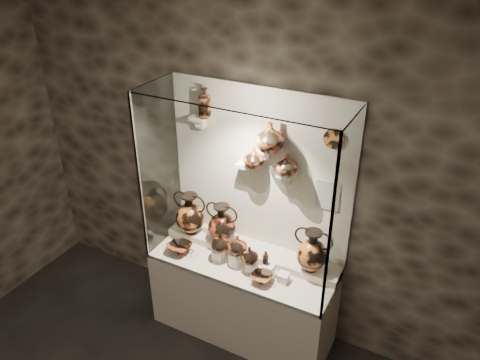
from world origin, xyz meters
name	(u,v)px	position (x,y,z in m)	size (l,w,h in m)	color
wall_back	(260,174)	(0.00, 2.50, 1.60)	(5.00, 0.02, 3.20)	#2B221B
plinth	(243,299)	(0.00, 2.18, 0.40)	(1.70, 0.60, 0.80)	beige
front_tier	(243,265)	(0.00, 2.18, 0.82)	(1.68, 0.58, 0.03)	beige
rear_tier	(251,251)	(0.00, 2.35, 0.85)	(1.70, 0.25, 0.10)	beige
back_panel	(259,174)	(0.00, 2.50, 1.60)	(1.70, 0.03, 1.60)	beige
glass_front	(225,207)	(0.00, 1.88, 1.60)	(1.70, 0.01, 1.60)	white
glass_left	(159,168)	(-0.85, 2.18, 1.60)	(0.01, 0.60, 1.60)	white
glass_right	(343,216)	(0.85, 2.18, 1.60)	(0.01, 0.60, 1.60)	white
glass_top	(243,97)	(0.00, 2.18, 2.40)	(1.70, 0.60, 0.01)	white
frame_post_left	(140,182)	(-0.84, 1.89, 1.60)	(0.02, 0.02, 1.60)	gray
frame_post_right	(330,236)	(0.84, 1.89, 1.60)	(0.02, 0.02, 1.60)	gray
pedestal_a	(219,255)	(-0.22, 2.13, 0.88)	(0.09, 0.09, 0.10)	silver
pedestal_b	(235,259)	(-0.05, 2.13, 0.90)	(0.09, 0.09, 0.13)	silver
pedestal_c	(252,267)	(0.12, 2.13, 0.88)	(0.09, 0.09, 0.09)	silver
pedestal_d	(269,271)	(0.28, 2.13, 0.89)	(0.09, 0.09, 0.12)	silver
pedestal_e	(284,277)	(0.42, 2.13, 0.87)	(0.09, 0.09, 0.08)	silver
bracket_ul	(199,118)	(-0.55, 2.42, 2.05)	(0.14, 0.12, 0.04)	beige
bracket_ca	(245,165)	(-0.10, 2.42, 1.70)	(0.14, 0.12, 0.04)	beige
bracket_cb	(267,148)	(0.10, 2.42, 1.90)	(0.10, 0.12, 0.04)	beige
bracket_cc	(286,174)	(0.28, 2.42, 1.70)	(0.14, 0.12, 0.04)	beige
amphora_left	(190,213)	(-0.63, 2.30, 1.11)	(0.33, 0.33, 0.42)	#A6511F
amphora_mid	(222,223)	(-0.29, 2.31, 1.10)	(0.31, 0.31, 0.39)	#98371A
amphora_right	(312,250)	(0.60, 2.31, 1.10)	(0.32, 0.32, 0.40)	#A6511F
jug_a	(221,242)	(-0.20, 2.14, 1.02)	(0.18, 0.18, 0.19)	#A6511F
jug_b	(238,245)	(-0.03, 2.15, 1.05)	(0.17, 0.17, 0.18)	#98371A
jug_c	(250,255)	(0.10, 2.12, 1.00)	(0.16, 0.16, 0.17)	#A6511F
lekythos_small	(266,257)	(0.24, 2.14, 1.02)	(0.06, 0.06, 0.14)	#98371A
kylix_left	(180,247)	(-0.59, 2.05, 0.89)	(0.28, 0.24, 0.11)	#98371A
kylix_right	(262,278)	(0.26, 2.03, 0.88)	(0.23, 0.20, 0.09)	#A6511F
lekythos_tall	(205,101)	(-0.48, 2.41, 2.21)	(0.12, 0.12, 0.29)	#A6511F
ovoid_vase_a	(254,157)	(0.00, 2.38, 1.81)	(0.18, 0.18, 0.18)	#98371A
ovoid_vase_b	(270,137)	(0.15, 2.35, 2.04)	(0.24, 0.24, 0.25)	#98371A
ovoid_vase_c	(287,165)	(0.30, 2.38, 1.81)	(0.18, 0.18, 0.19)	#98371A
wall_plate	(334,139)	(0.64, 2.47, 2.07)	(0.16, 0.16, 0.02)	#B26023
info_placard	(327,195)	(0.63, 2.47, 1.57)	(0.20, 0.01, 0.26)	beige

